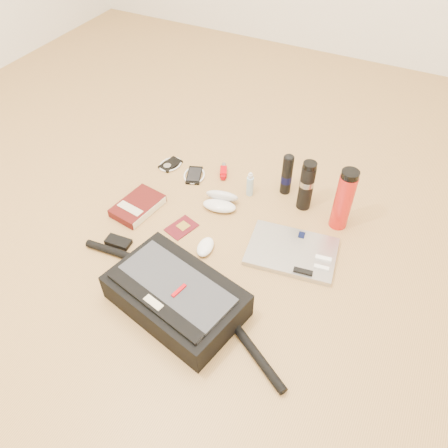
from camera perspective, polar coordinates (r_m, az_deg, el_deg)
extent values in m
plane|color=#AD8248|center=(1.76, -1.54, -3.96)|extent=(4.00, 4.00, 0.00)
cube|color=black|center=(1.57, -6.28, -9.35)|extent=(0.52, 0.39, 0.11)
cube|color=#303237|center=(1.52, -6.74, -8.22)|extent=(0.45, 0.30, 0.01)
cube|color=black|center=(1.49, -9.17, -10.26)|extent=(0.42, 0.14, 0.01)
cube|color=beige|center=(1.49, -9.18, -10.22)|extent=(0.08, 0.04, 0.02)
cube|color=#B3060C|center=(1.50, -5.90, -8.75)|extent=(0.03, 0.06, 0.02)
cylinder|color=black|center=(1.79, -13.59, -3.72)|extent=(0.29, 0.06, 0.03)
cylinder|color=black|center=(1.50, 4.29, -16.71)|extent=(0.27, 0.18, 0.03)
cube|color=black|center=(1.84, -13.63, -2.28)|extent=(0.11, 0.06, 0.02)
cube|color=#A9A9AB|center=(1.77, 8.83, -3.56)|extent=(0.38, 0.29, 0.02)
cube|color=black|center=(1.82, 10.11, -1.41)|extent=(0.03, 0.04, 0.00)
cube|color=white|center=(1.75, 12.86, -4.40)|extent=(0.07, 0.03, 0.01)
cube|color=white|center=(1.72, 12.61, -5.55)|extent=(0.06, 0.03, 0.01)
cube|color=black|center=(1.69, 10.29, -6.11)|extent=(0.08, 0.03, 0.01)
cube|color=#440D0C|center=(1.96, -11.20, 2.32)|extent=(0.18, 0.24, 0.04)
cube|color=#F1E7BD|center=(1.92, -9.65, 1.49)|extent=(0.04, 0.21, 0.03)
cube|color=beige|center=(1.93, -12.18, 2.02)|extent=(0.13, 0.06, 0.00)
cube|color=#4E0D15|center=(1.86, -5.57, -0.46)|extent=(0.12, 0.15, 0.01)
cube|color=gold|center=(1.87, -5.35, -0.23)|extent=(0.06, 0.06, 0.00)
ellipsoid|color=white|center=(1.76, -2.46, -3.00)|extent=(0.08, 0.11, 0.03)
ellipsoid|color=white|center=(1.92, -0.61, 2.40)|extent=(0.16, 0.10, 0.04)
ellipsoid|color=silver|center=(1.95, -0.24, 3.70)|extent=(0.16, 0.11, 0.09)
ellipsoid|color=black|center=(1.93, -1.45, 2.63)|extent=(0.04, 0.03, 0.01)
ellipsoid|color=black|center=(1.92, 0.23, 2.33)|extent=(0.04, 0.03, 0.01)
cylinder|color=black|center=(1.92, -0.61, 2.52)|extent=(0.02, 0.01, 0.00)
cube|color=black|center=(2.19, -7.00, 7.73)|extent=(0.09, 0.12, 0.01)
cylinder|color=#B2B2B5|center=(2.17, -7.43, 7.58)|extent=(0.04, 0.04, 0.00)
torus|color=white|center=(2.19, -7.01, 7.75)|extent=(0.11, 0.11, 0.01)
cube|color=black|center=(2.11, -3.91, 6.36)|extent=(0.11, 0.14, 0.01)
cube|color=black|center=(2.11, -3.91, 6.51)|extent=(0.09, 0.11, 0.00)
torus|color=white|center=(2.11, -3.91, 6.39)|extent=(0.13, 0.13, 0.01)
cube|color=#AC030A|center=(2.11, -0.07, 6.82)|extent=(0.05, 0.07, 0.03)
cube|color=#A1050B|center=(2.08, -0.11, 6.13)|extent=(0.03, 0.03, 0.02)
cylinder|color=#949496|center=(2.15, -0.03, 7.51)|extent=(0.04, 0.04, 0.02)
cylinder|color=#9BBDCE|center=(1.99, 3.41, 4.97)|extent=(0.03, 0.03, 0.10)
cylinder|color=silver|center=(1.95, 3.48, 6.23)|extent=(0.02, 0.02, 0.02)
cylinder|color=silver|center=(1.94, 3.50, 6.53)|extent=(0.01, 0.01, 0.01)
cylinder|color=black|center=(1.98, 8.21, 6.36)|extent=(0.06, 0.06, 0.20)
cylinder|color=black|center=(2.00, 8.14, 5.88)|extent=(0.06, 0.06, 0.04)
ellipsoid|color=black|center=(1.92, 8.51, 8.61)|extent=(0.06, 0.06, 0.02)
cylinder|color=black|center=(1.91, 10.67, 4.70)|extent=(0.08, 0.08, 0.22)
cylinder|color=#969698|center=(1.90, 10.78, 5.32)|extent=(0.08, 0.08, 0.03)
cylinder|color=black|center=(1.84, 11.17, 7.53)|extent=(0.07, 0.07, 0.02)
cylinder|color=red|center=(1.85, 15.29, 2.80)|extent=(0.10, 0.10, 0.26)
cylinder|color=black|center=(1.76, 16.18, 6.24)|extent=(0.09, 0.09, 0.03)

